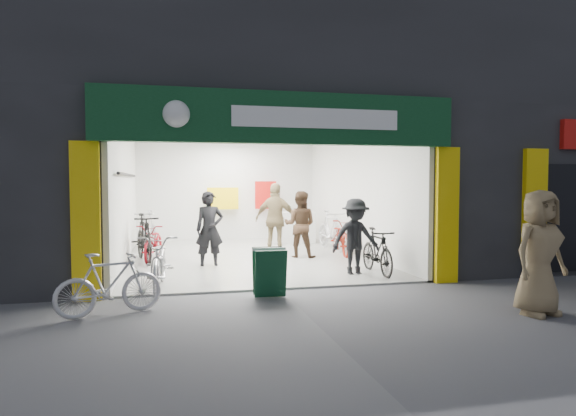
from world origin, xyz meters
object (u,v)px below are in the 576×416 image
object	(u,v)px
bike_left_front	(160,261)
bike_right_front	(377,252)
parked_bike	(109,284)
pedestrian_near	(539,253)
sandwich_board	(269,271)

from	to	relation	value
bike_left_front	bike_right_front	xyz separation A→B (m)	(4.37, 0.40, -0.02)
bike_right_front	parked_bike	distance (m)	5.50
bike_right_front	pedestrian_near	size ratio (longest dim) A/B	0.89
bike_left_front	pedestrian_near	distance (m)	6.24
pedestrian_near	sandwich_board	xyz separation A→B (m)	(-3.61, 2.02, -0.47)
bike_right_front	sandwich_board	world-z (taller)	bike_right_front
bike_right_front	bike_left_front	bearing A→B (deg)	-173.35
parked_bike	pedestrian_near	xyz separation A→B (m)	(6.10, -1.43, 0.45)
sandwich_board	pedestrian_near	bearing A→B (deg)	-26.60
pedestrian_near	bike_left_front	bearing A→B (deg)	138.65
pedestrian_near	sandwich_board	world-z (taller)	pedestrian_near
bike_left_front	sandwich_board	bearing A→B (deg)	-27.40
parked_bike	pedestrian_near	size ratio (longest dim) A/B	0.84
bike_right_front	sandwich_board	size ratio (longest dim) A/B	2.00
parked_bike	sandwich_board	xyz separation A→B (m)	(2.49, 0.59, -0.01)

